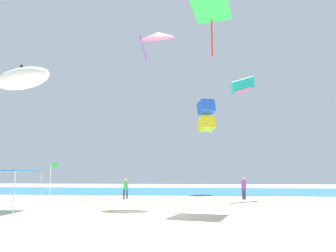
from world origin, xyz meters
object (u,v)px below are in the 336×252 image
object	(u,v)px
person_leftmost	(244,186)
kite_delta_pink	(157,35)
canopy_tent	(5,172)
kite_inflatable_white	(22,78)
person_near_tent	(126,187)
kite_parafoil_teal	(243,85)
kite_box_blue	(206,116)
kite_diamond_green	(211,12)
banner_flag	(51,177)

from	to	relation	value
person_leftmost	kite_delta_pink	xyz separation A→B (m)	(-7.14, -4.56, 12.34)
canopy_tent	kite_inflatable_white	xyz separation A→B (m)	(-0.13, 1.40, 6.28)
person_near_tent	person_leftmost	distance (m)	10.45
kite_parafoil_teal	kite_box_blue	xyz separation A→B (m)	(-3.48, 6.86, -1.70)
canopy_tent	kite_delta_pink	xyz separation A→B (m)	(8.41, 6.52, 11.17)
person_leftmost	kite_delta_pink	size ratio (longest dim) A/B	0.53
kite_delta_pink	kite_diamond_green	bearing A→B (deg)	-4.63
kite_inflatable_white	kite_diamond_green	bearing A→B (deg)	-142.19
person_leftmost	kite_diamond_green	xyz separation A→B (m)	(-2.76, -5.90, 13.48)
banner_flag	kite_delta_pink	size ratio (longest dim) A/B	0.88
kite_box_blue	kite_inflatable_white	bearing A→B (deg)	-149.95
canopy_tent	banner_flag	world-z (taller)	banner_flag
kite_parafoil_teal	kite_delta_pink	world-z (taller)	kite_delta_pink
banner_flag	kite_box_blue	size ratio (longest dim) A/B	0.81
banner_flag	kite_delta_pink	bearing A→B (deg)	-4.01
kite_box_blue	kite_diamond_green	bearing A→B (deg)	-113.92
canopy_tent	person_near_tent	xyz separation A→B (m)	(5.13, 10.28, -1.22)
person_leftmost	kite_box_blue	world-z (taller)	kite_box_blue
kite_inflatable_white	person_near_tent	bearing A→B (deg)	-99.09
canopy_tent	kite_inflatable_white	world-z (taller)	kite_inflatable_white
canopy_tent	kite_box_blue	size ratio (longest dim) A/B	0.85
canopy_tent	kite_parafoil_teal	distance (m)	22.06
person_leftmost	kite_box_blue	xyz separation A→B (m)	(-3.02, 8.43, 7.87)
person_leftmost	banner_flag	world-z (taller)	banner_flag
kite_parafoil_teal	kite_delta_pink	bearing A→B (deg)	-10.41
kite_parafoil_teal	kite_box_blue	world-z (taller)	kite_parafoil_teal
banner_flag	kite_diamond_green	world-z (taller)	kite_diamond_green
person_near_tent	kite_box_blue	distance (m)	14.24
kite_parafoil_teal	person_leftmost	bearing A→B (deg)	24.43
person_leftmost	kite_delta_pink	bearing A→B (deg)	99.30
banner_flag	kite_box_blue	xyz separation A→B (m)	(12.86, 12.38, 7.07)
kite_delta_pink	kite_inflatable_white	bearing A→B (deg)	-136.65
banner_flag	kite_inflatable_white	distance (m)	8.78
canopy_tent	kite_diamond_green	xyz separation A→B (m)	(12.80, 5.18, 12.31)
canopy_tent	kite_box_blue	world-z (taller)	kite_box_blue
kite_box_blue	kite_inflatable_white	distance (m)	22.09
canopy_tent	person_near_tent	bearing A→B (deg)	63.50
kite_box_blue	kite_inflatable_white	size ratio (longest dim) A/B	0.72
kite_box_blue	canopy_tent	bearing A→B (deg)	-147.70
kite_box_blue	kite_inflatable_white	xyz separation A→B (m)	(-12.65, -18.11, -0.43)
kite_inflatable_white	kite_delta_pink	size ratio (longest dim) A/B	1.51
kite_diamond_green	canopy_tent	bearing A→B (deg)	-144.22
kite_diamond_green	kite_delta_pink	world-z (taller)	kite_diamond_green
banner_flag	kite_parafoil_teal	distance (m)	19.35
person_leftmost	kite_delta_pink	distance (m)	14.96
person_near_tent	kite_parafoil_teal	xyz separation A→B (m)	(10.88, 2.36, 9.62)
kite_parafoil_teal	kite_inflatable_white	xyz separation A→B (m)	(-16.14, -11.24, -2.13)
kite_diamond_green	person_leftmost	bearing A→B (deg)	78.71
kite_box_blue	kite_delta_pink	size ratio (longest dim) A/B	1.08
kite_inflatable_white	kite_delta_pink	world-z (taller)	kite_delta_pink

